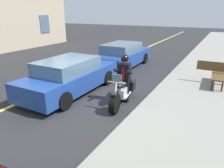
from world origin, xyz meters
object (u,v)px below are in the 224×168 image
at_px(car_silver, 70,76).
at_px(bench_sidewalk, 219,72).
at_px(motorcycle_main, 123,91).
at_px(car_dark, 122,55).
at_px(rider_main, 124,74).

height_order(car_silver, bench_sidewalk, car_silver).
relative_size(motorcycle_main, bench_sidewalk, 1.22).
bearing_deg(car_dark, bench_sidewalk, 76.04).
relative_size(car_dark, bench_sidewalk, 2.53).
bearing_deg(bench_sidewalk, car_silver, -56.84).
relative_size(rider_main, car_silver, 0.38).
bearing_deg(rider_main, car_dark, -153.44).
bearing_deg(bench_sidewalk, car_dark, -103.96).
xyz_separation_m(motorcycle_main, rider_main, (-0.19, -0.03, 0.58)).
bearing_deg(motorcycle_main, car_silver, -89.20).
height_order(rider_main, bench_sidewalk, rider_main).
xyz_separation_m(car_silver, bench_sidewalk, (-3.42, 5.23, 0.02)).
height_order(motorcycle_main, car_silver, car_silver).
xyz_separation_m(rider_main, bench_sidewalk, (-3.20, 2.93, -0.32)).
distance_m(motorcycle_main, rider_main, 0.61).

